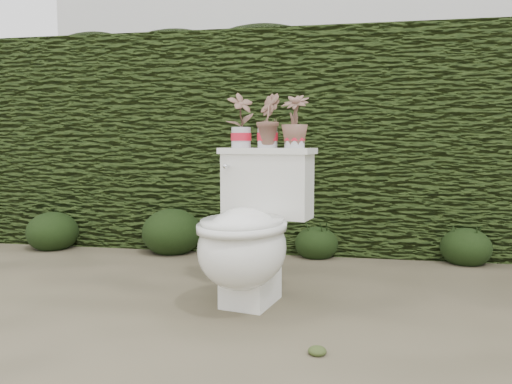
% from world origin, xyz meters
% --- Properties ---
extents(ground, '(60.00, 60.00, 0.00)m').
position_xyz_m(ground, '(0.00, 0.00, 0.00)').
color(ground, '#776D52').
rests_on(ground, ground).
extents(hedge, '(8.00, 1.00, 1.60)m').
position_xyz_m(hedge, '(0.00, 1.60, 0.80)').
color(hedge, '#314517').
rests_on(hedge, ground).
extents(house_wall, '(8.00, 3.50, 4.00)m').
position_xyz_m(house_wall, '(0.60, 6.00, 2.00)').
color(house_wall, silver).
rests_on(house_wall, ground).
extents(toilet, '(0.59, 0.76, 0.78)m').
position_xyz_m(toilet, '(0.22, -0.02, 0.36)').
color(toilet, white).
rests_on(toilet, ground).
extents(potted_plant_left, '(0.18, 0.17, 0.28)m').
position_xyz_m(potted_plant_left, '(0.12, 0.24, 0.92)').
color(potted_plant_left, '#32641F').
rests_on(potted_plant_left, toilet).
extents(potted_plant_center, '(0.16, 0.18, 0.27)m').
position_xyz_m(potted_plant_center, '(0.27, 0.21, 0.91)').
color(potted_plant_center, '#32641F').
rests_on(potted_plant_center, toilet).
extents(potted_plant_right, '(0.17, 0.17, 0.26)m').
position_xyz_m(potted_plant_right, '(0.42, 0.18, 0.91)').
color(potted_plant_right, '#32641F').
rests_on(potted_plant_right, toilet).
extents(liriope_clump_1, '(0.39, 0.39, 0.31)m').
position_xyz_m(liriope_clump_1, '(-1.52, 1.02, 0.15)').
color(liriope_clump_1, black).
rests_on(liriope_clump_1, ground).
extents(liriope_clump_2, '(0.44, 0.44, 0.35)m').
position_xyz_m(liriope_clump_2, '(-0.58, 1.05, 0.18)').
color(liriope_clump_2, black).
rests_on(liriope_clump_2, ground).
extents(liriope_clump_3, '(0.31, 0.31, 0.24)m').
position_xyz_m(liriope_clump_3, '(0.48, 1.10, 0.12)').
color(liriope_clump_3, black).
rests_on(liriope_clump_3, ground).
extents(liriope_clump_4, '(0.33, 0.33, 0.27)m').
position_xyz_m(liriope_clump_4, '(1.48, 1.09, 0.13)').
color(liriope_clump_4, black).
rests_on(liriope_clump_4, ground).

